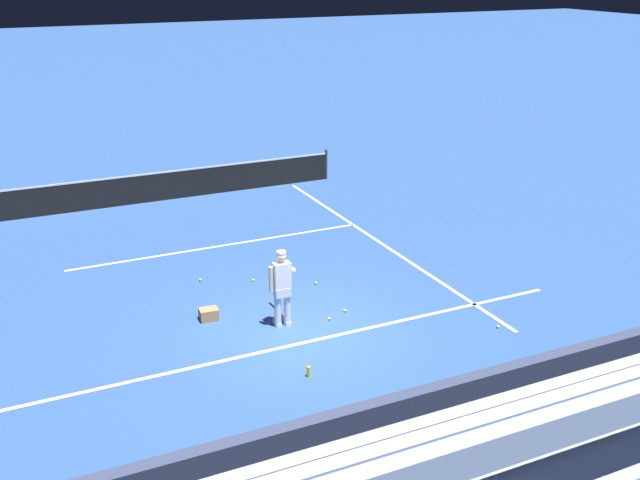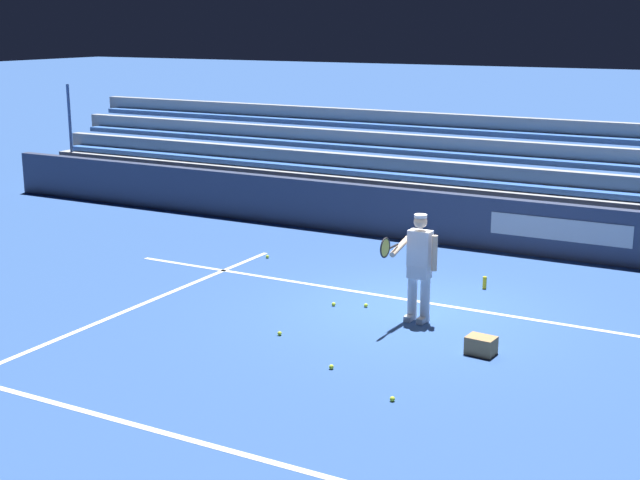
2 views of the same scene
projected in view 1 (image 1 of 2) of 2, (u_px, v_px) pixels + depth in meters
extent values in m
plane|color=#2D5193|center=(301.00, 331.00, 15.86)|extent=(160.00, 160.00, 0.00)
cube|color=white|center=(311.00, 341.00, 15.43)|extent=(12.00, 0.10, 0.01)
cube|color=white|center=(378.00, 241.00, 20.88)|extent=(0.10, 12.00, 0.01)
cube|color=white|center=(220.00, 246.00, 20.51)|extent=(8.22, 0.10, 0.01)
cube|color=#384260|center=(416.00, 421.00, 11.83)|extent=(27.01, 0.24, 1.10)
cube|color=silver|center=(342.00, 433.00, 11.43)|extent=(2.80, 0.01, 0.44)
cube|color=blue|center=(455.00, 420.00, 10.76)|extent=(25.15, 0.40, 0.12)
cube|color=#9EA3A8|center=(467.00, 422.00, 10.48)|extent=(25.66, 0.24, 0.45)
cube|color=blue|center=(492.00, 423.00, 9.93)|extent=(25.15, 0.40, 0.12)
cube|color=#9EA3A8|center=(506.00, 425.00, 9.64)|extent=(25.66, 0.24, 0.45)
cube|color=blue|center=(536.00, 426.00, 9.09)|extent=(25.15, 0.40, 0.12)
cube|color=#9EA3A8|center=(553.00, 429.00, 8.80)|extent=(25.66, 0.24, 0.45)
cylinder|color=silver|center=(278.00, 308.00, 15.90)|extent=(0.15, 0.15, 0.88)
cylinder|color=silver|center=(287.00, 306.00, 15.98)|extent=(0.15, 0.15, 0.88)
cube|color=white|center=(277.00, 323.00, 16.09)|extent=(0.12, 0.28, 0.09)
cube|color=white|center=(287.00, 321.00, 16.17)|extent=(0.12, 0.28, 0.09)
cube|color=silver|center=(282.00, 292.00, 15.81)|extent=(0.35, 0.23, 0.20)
cube|color=white|center=(282.00, 276.00, 15.68)|extent=(0.37, 0.22, 0.58)
sphere|color=beige|center=(281.00, 256.00, 15.53)|extent=(0.21, 0.21, 0.21)
cylinder|color=white|center=(281.00, 252.00, 15.50)|extent=(0.20, 0.20, 0.05)
cylinder|color=beige|center=(271.00, 279.00, 15.60)|extent=(0.09, 0.09, 0.56)
cylinder|color=beige|center=(289.00, 268.00, 15.92)|extent=(0.11, 0.59, 0.24)
cylinder|color=black|center=(285.00, 262.00, 16.11)|extent=(0.04, 0.30, 0.03)
torus|color=black|center=(281.00, 256.00, 16.34)|extent=(0.03, 0.31, 0.31)
cylinder|color=#D6D14C|center=(281.00, 256.00, 16.34)|extent=(0.02, 0.27, 0.27)
cube|color=#A87F51|center=(209.00, 314.00, 16.31)|extent=(0.42, 0.33, 0.26)
sphere|color=#CCE533|center=(316.00, 283.00, 18.11)|extent=(0.07, 0.07, 0.07)
sphere|color=#CCE533|center=(498.00, 327.00, 15.96)|extent=(0.07, 0.07, 0.07)
sphere|color=#CCE533|center=(200.00, 280.00, 18.28)|extent=(0.07, 0.07, 0.07)
sphere|color=#CCE533|center=(329.00, 319.00, 16.32)|extent=(0.07, 0.07, 0.07)
sphere|color=#CCE533|center=(345.00, 311.00, 16.69)|extent=(0.07, 0.07, 0.07)
sphere|color=#CCE533|center=(253.00, 280.00, 18.26)|extent=(0.07, 0.07, 0.07)
cylinder|color=yellow|center=(309.00, 372.00, 14.09)|extent=(0.07, 0.07, 0.22)
cylinder|color=#33383D|center=(326.00, 164.00, 26.52)|extent=(0.09, 0.09, 1.07)
cube|color=black|center=(174.00, 185.00, 24.36)|extent=(11.00, 0.02, 0.91)
cube|color=white|center=(173.00, 171.00, 24.19)|extent=(11.00, 0.04, 0.05)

